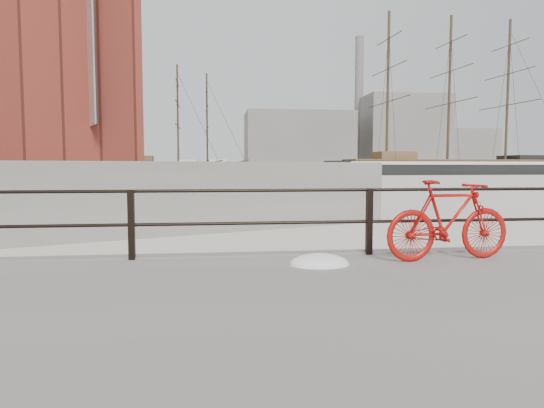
{
  "coord_description": "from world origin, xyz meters",
  "views": [
    {
      "loc": [
        -5.83,
        -7.19,
        1.68
      ],
      "look_at": [
        -4.78,
        1.5,
        1.0
      ],
      "focal_mm": 32.0,
      "sensor_mm": 36.0,
      "label": 1
    }
  ],
  "objects_px": {
    "bicycle": "(449,220)",
    "schooner_left": "(143,176)",
    "barque_black": "(447,175)",
    "schooner_mid": "(174,176)"
  },
  "relations": [
    {
      "from": "schooner_mid",
      "to": "schooner_left",
      "type": "distance_m",
      "value": 5.99
    },
    {
      "from": "barque_black",
      "to": "schooner_mid",
      "type": "distance_m",
      "value": 53.85
    },
    {
      "from": "barque_black",
      "to": "schooner_left",
      "type": "height_order",
      "value": "barque_black"
    },
    {
      "from": "barque_black",
      "to": "schooner_mid",
      "type": "xyz_separation_m",
      "value": [
        -53.44,
        -6.61,
        0.0
      ]
    },
    {
      "from": "bicycle",
      "to": "schooner_left",
      "type": "bearing_deg",
      "value": 94.93
    },
    {
      "from": "barque_black",
      "to": "schooner_mid",
      "type": "relative_size",
      "value": 2.25
    },
    {
      "from": "bicycle",
      "to": "schooner_mid",
      "type": "distance_m",
      "value": 80.06
    },
    {
      "from": "bicycle",
      "to": "schooner_left",
      "type": "relative_size",
      "value": 0.07
    },
    {
      "from": "schooner_mid",
      "to": "schooner_left",
      "type": "xyz_separation_m",
      "value": [
        -4.72,
        -3.68,
        0.0
      ]
    },
    {
      "from": "bicycle",
      "to": "schooner_mid",
      "type": "relative_size",
      "value": 0.07
    }
  ]
}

